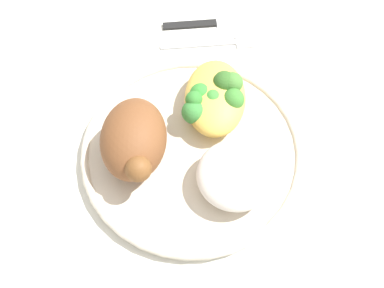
# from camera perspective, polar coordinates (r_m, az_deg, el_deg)

# --- Properties ---
(ground_plane) EXTENTS (2.00, 2.00, 0.00)m
(ground_plane) POSITION_cam_1_polar(r_m,az_deg,el_deg) (0.59, 0.00, -1.36)
(ground_plane) COLOR silver
(plate) EXTENTS (0.28, 0.28, 0.02)m
(plate) POSITION_cam_1_polar(r_m,az_deg,el_deg) (0.58, 0.00, -0.90)
(plate) COLOR beige
(plate) RESTS_ON ground_plane
(roasted_chicken) EXTENTS (0.11, 0.08, 0.07)m
(roasted_chicken) POSITION_cam_1_polar(r_m,az_deg,el_deg) (0.54, -7.14, 0.47)
(roasted_chicken) COLOR brown
(roasted_chicken) RESTS_ON plate
(rice_pile) EXTENTS (0.09, 0.09, 0.04)m
(rice_pile) POSITION_cam_1_polar(r_m,az_deg,el_deg) (0.53, 5.32, -3.82)
(rice_pile) COLOR white
(rice_pile) RESTS_ON plate
(mac_cheese_with_broccoli) EXTENTS (0.11, 0.08, 0.05)m
(mac_cheese_with_broccoli) POSITION_cam_1_polar(r_m,az_deg,el_deg) (0.58, 2.81, 5.77)
(mac_cheese_with_broccoli) COLOR #E8BC4F
(mac_cheese_with_broccoli) RESTS_ON plate
(fork) EXTENTS (0.03, 0.14, 0.01)m
(fork) POSITION_cam_1_polar(r_m,az_deg,el_deg) (0.69, 3.08, 12.24)
(fork) COLOR #B2B2B7
(fork) RESTS_ON ground_plane
(knife) EXTENTS (0.04, 0.19, 0.01)m
(knife) POSITION_cam_1_polar(r_m,az_deg,el_deg) (0.72, 2.92, 14.65)
(knife) COLOR black
(knife) RESTS_ON ground_plane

